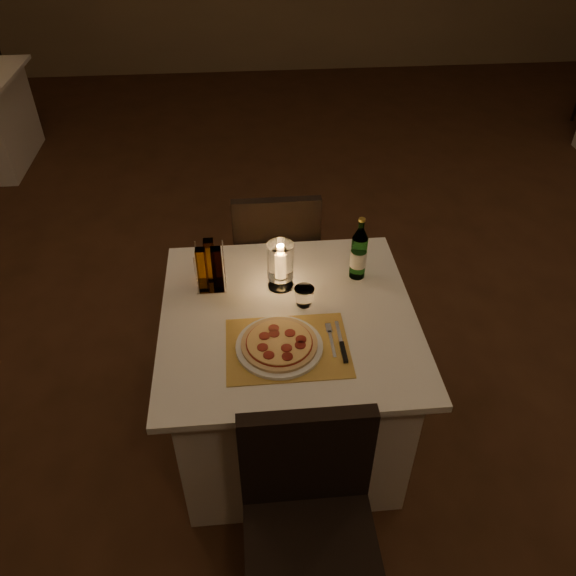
{
  "coord_description": "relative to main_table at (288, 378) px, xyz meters",
  "views": [
    {
      "loc": [
        -0.39,
        -1.81,
        2.21
      ],
      "look_at": [
        -0.24,
        -0.16,
        0.86
      ],
      "focal_mm": 35.0,
      "sensor_mm": 36.0,
      "label": 1
    }
  ],
  "objects": [
    {
      "name": "floor",
      "position": [
        0.24,
        0.18,
        -0.38
      ],
      "size": [
        8.0,
        10.0,
        0.02
      ],
      "primitive_type": "cube",
      "color": "#472817",
      "rests_on": "ground"
    },
    {
      "name": "tumbler",
      "position": [
        0.07,
        0.06,
        0.41
      ],
      "size": [
        0.08,
        0.08,
        0.08
      ],
      "primitive_type": null,
      "color": "white",
      "rests_on": "main_table"
    },
    {
      "name": "fork",
      "position": [
        0.14,
        -0.15,
        0.37
      ],
      "size": [
        0.02,
        0.18,
        0.0
      ],
      "color": "silver",
      "rests_on": "placemat"
    },
    {
      "name": "chair_near",
      "position": [
        -0.0,
        -0.71,
        0.18
      ],
      "size": [
        0.42,
        0.42,
        0.9
      ],
      "color": "black",
      "rests_on": "ground"
    },
    {
      "name": "placemat",
      "position": [
        -0.02,
        -0.18,
        0.37
      ],
      "size": [
        0.45,
        0.34,
        0.0
      ],
      "primitive_type": "cube",
      "color": "gold",
      "rests_on": "main_table"
    },
    {
      "name": "water_bottle",
      "position": [
        0.31,
        0.22,
        0.48
      ],
      "size": [
        0.07,
        0.07,
        0.29
      ],
      "color": "#5FAA5B",
      "rests_on": "main_table"
    },
    {
      "name": "knife",
      "position": [
        0.18,
        -0.21,
        0.37
      ],
      "size": [
        0.02,
        0.22,
        0.01
      ],
      "color": "black",
      "rests_on": "placemat"
    },
    {
      "name": "main_table",
      "position": [
        0.0,
        0.0,
        0.0
      ],
      "size": [
        1.0,
        1.0,
        0.74
      ],
      "color": "white",
      "rests_on": "ground"
    },
    {
      "name": "hurricane_candle",
      "position": [
        -0.02,
        0.18,
        0.49
      ],
      "size": [
        0.11,
        0.11,
        0.21
      ],
      "color": "white",
      "rests_on": "main_table"
    },
    {
      "name": "chair_far",
      "position": [
        -0.0,
        0.71,
        0.18
      ],
      "size": [
        0.42,
        0.42,
        0.9
      ],
      "color": "black",
      "rests_on": "ground"
    },
    {
      "name": "plate",
      "position": [
        -0.05,
        -0.18,
        0.38
      ],
      "size": [
        0.32,
        0.32,
        0.01
      ],
      "primitive_type": "cylinder",
      "color": "white",
      "rests_on": "placemat"
    },
    {
      "name": "cruet_caddy",
      "position": [
        -0.3,
        0.2,
        0.46
      ],
      "size": [
        0.12,
        0.12,
        0.21
      ],
      "color": "white",
      "rests_on": "main_table"
    },
    {
      "name": "pizza",
      "position": [
        -0.05,
        -0.18,
        0.39
      ],
      "size": [
        0.28,
        0.28,
        0.02
      ],
      "color": "#D8B77F",
      "rests_on": "plate"
    }
  ]
}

